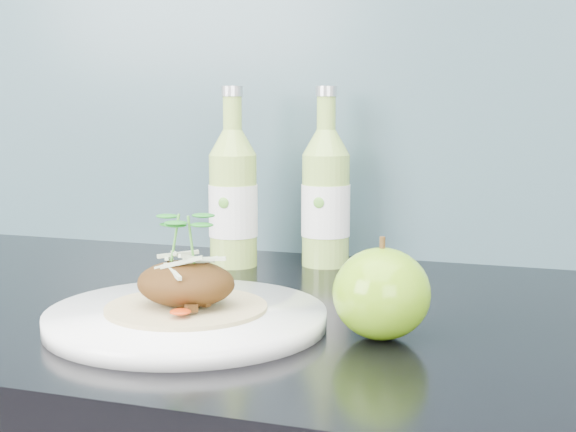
# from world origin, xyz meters

# --- Properties ---
(dinner_plate) EXTENTS (0.31, 0.31, 0.02)m
(dinner_plate) POSITION_xyz_m (-0.01, 1.59, 0.91)
(dinner_plate) COLOR white
(dinner_plate) RESTS_ON kitchen_counter
(pork_taco) EXTENTS (0.15, 0.15, 0.10)m
(pork_taco) POSITION_xyz_m (-0.01, 1.59, 0.94)
(pork_taco) COLOR tan
(pork_taco) RESTS_ON dinner_plate
(green_apple) EXTENTS (0.09, 0.09, 0.09)m
(green_apple) POSITION_xyz_m (0.17, 1.61, 0.94)
(green_apple) COLOR #528F0F
(green_apple) RESTS_ON kitchen_counter
(cider_bottle_left) EXTENTS (0.08, 0.08, 0.23)m
(cider_bottle_left) POSITION_xyz_m (-0.08, 1.87, 0.99)
(cider_bottle_left) COLOR #9BC250
(cider_bottle_left) RESTS_ON kitchen_counter
(cider_bottle_right) EXTENTS (0.08, 0.08, 0.23)m
(cider_bottle_right) POSITION_xyz_m (0.03, 1.91, 0.99)
(cider_bottle_right) COLOR #95BF4F
(cider_bottle_right) RESTS_ON kitchen_counter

